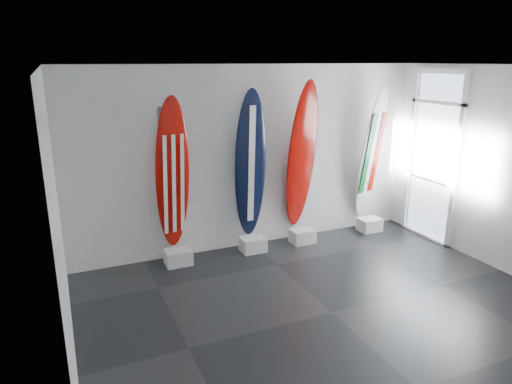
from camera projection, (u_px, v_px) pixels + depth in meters
name	position (u px, v px, depth m)	size (l,w,h in m)	color
floor	(332.00, 313.00, 5.77)	(6.00, 6.00, 0.00)	black
ceiling	(345.00, 65.00, 4.95)	(6.00, 6.00, 0.00)	white
wall_back	(253.00, 158.00, 7.56)	(6.00, 6.00, 0.00)	silver
wall_left	(60.00, 237.00, 4.19)	(5.00, 5.00, 0.00)	silver
display_block_usa	(178.00, 257.00, 7.11)	(0.40, 0.30, 0.24)	silver
surfboard_usa	(173.00, 175.00, 6.84)	(0.53, 0.08, 2.36)	#9A0B05
display_block_navy	(253.00, 244.00, 7.60)	(0.40, 0.30, 0.24)	silver
surfboard_navy	(250.00, 165.00, 7.33)	(0.55, 0.08, 2.42)	black
display_block_swiss	(302.00, 236.00, 7.97)	(0.40, 0.30, 0.24)	silver
surfboard_swiss	(302.00, 156.00, 7.67)	(0.58, 0.08, 2.55)	#9A0B05
display_block_italy	(370.00, 225.00, 8.52)	(0.40, 0.30, 0.24)	silver
surfboard_italy	(371.00, 154.00, 8.25)	(0.55, 0.08, 2.43)	silver
wall_outlet	(104.00, 247.00, 6.90)	(0.09, 0.02, 0.13)	silver
glass_door	(433.00, 159.00, 7.90)	(0.12, 1.16, 2.85)	white
balcony	(482.00, 201.00, 8.67)	(2.80, 2.20, 1.20)	slate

